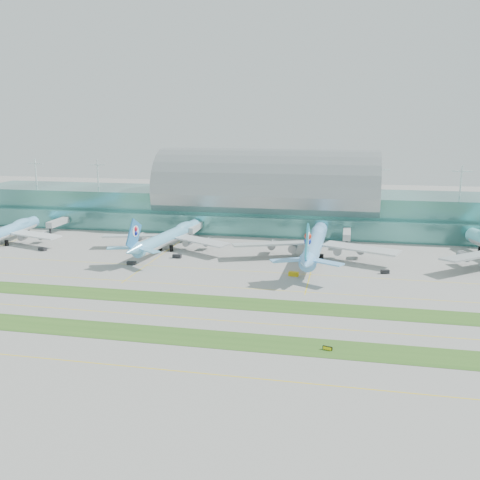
% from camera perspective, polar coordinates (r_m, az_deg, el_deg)
% --- Properties ---
extents(ground, '(700.00, 700.00, 0.00)m').
position_cam_1_polar(ground, '(175.37, -3.60, -6.74)').
color(ground, gray).
rests_on(ground, ground).
extents(terminal, '(340.00, 69.10, 36.00)m').
position_cam_1_polar(terminal, '(294.95, 2.86, 4.07)').
color(terminal, '#3D7A75').
rests_on(terminal, ground).
extents(grass_strip_near, '(420.00, 12.00, 0.08)m').
position_cam_1_polar(grass_strip_near, '(150.32, -6.41, -10.18)').
color(grass_strip_near, '#2D591E').
rests_on(grass_strip_near, ground).
extents(grass_strip_far, '(420.00, 12.00, 0.08)m').
position_cam_1_polar(grass_strip_far, '(177.18, -3.44, -6.52)').
color(grass_strip_far, '#2D591E').
rests_on(grass_strip_far, ground).
extents(taxiline_a, '(420.00, 0.35, 0.01)m').
position_cam_1_polar(taxiline_a, '(133.18, -9.11, -13.41)').
color(taxiline_a, yellow).
rests_on(taxiline_a, ground).
extents(taxiline_b, '(420.00, 0.35, 0.01)m').
position_cam_1_polar(taxiline_b, '(162.73, -4.89, -8.33)').
color(taxiline_b, yellow).
rests_on(taxiline_b, ground).
extents(taxiline_c, '(420.00, 0.35, 0.01)m').
position_cam_1_polar(taxiline_c, '(191.90, -2.21, -5.00)').
color(taxiline_c, yellow).
rests_on(taxiline_c, ground).
extents(taxiline_d, '(420.00, 0.35, 0.01)m').
position_cam_1_polar(taxiline_d, '(212.42, -0.81, -3.24)').
color(taxiline_d, yellow).
rests_on(taxiline_d, ground).
extents(airliner_a, '(61.69, 70.25, 19.33)m').
position_cam_1_polar(airliner_a, '(280.01, -23.79, 0.82)').
color(airliner_a, '#68B4E6').
rests_on(airliner_a, ground).
extents(airliner_b, '(63.11, 72.14, 19.87)m').
position_cam_1_polar(airliner_b, '(248.26, -7.54, 0.44)').
color(airliner_b, '#66B7E0').
rests_on(airliner_b, ground).
extents(airliner_c, '(71.26, 80.78, 22.26)m').
position_cam_1_polar(airliner_c, '(230.79, 8.00, -0.31)').
color(airliner_c, '#71B8F8').
rests_on(airliner_c, ground).
extents(gse_b, '(4.18, 3.03, 1.48)m').
position_cam_1_polar(gse_b, '(260.06, -20.32, -0.91)').
color(gse_b, black).
rests_on(gse_b, ground).
extents(gse_c, '(3.85, 1.94, 1.38)m').
position_cam_1_polar(gse_c, '(224.83, -11.50, -2.42)').
color(gse_c, black).
rests_on(gse_c, ground).
extents(gse_d, '(3.83, 1.98, 1.58)m').
position_cam_1_polar(gse_d, '(232.54, -6.74, -1.72)').
color(gse_d, black).
rests_on(gse_d, ground).
extents(gse_e, '(4.01, 2.54, 1.66)m').
position_cam_1_polar(gse_e, '(205.39, 5.74, -3.62)').
color(gse_e, '#C7A20B').
rests_on(gse_e, ground).
extents(gse_f, '(3.53, 2.32, 1.48)m').
position_cam_1_polar(gse_f, '(215.13, 15.21, -3.28)').
color(gse_f, black).
rests_on(gse_f, ground).
extents(taxiway_sign_east, '(2.58, 0.94, 1.10)m').
position_cam_1_polar(taxiway_sign_east, '(142.76, 9.31, -11.33)').
color(taxiway_sign_east, black).
rests_on(taxiway_sign_east, ground).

